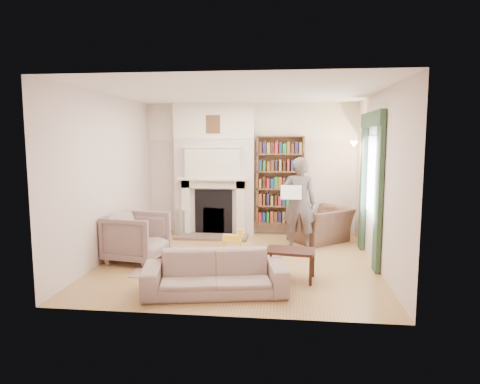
# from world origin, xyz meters

# --- Properties ---
(floor) EXTENTS (4.50, 4.50, 0.00)m
(floor) POSITION_xyz_m (0.00, 0.00, 0.00)
(floor) COLOR olive
(floor) RESTS_ON ground
(ceiling) EXTENTS (4.50, 4.50, 0.00)m
(ceiling) POSITION_xyz_m (0.00, 0.00, 2.80)
(ceiling) COLOR white
(ceiling) RESTS_ON wall_back
(wall_back) EXTENTS (4.50, 0.00, 4.50)m
(wall_back) POSITION_xyz_m (0.00, 2.25, 1.40)
(wall_back) COLOR silver
(wall_back) RESTS_ON floor
(wall_front) EXTENTS (4.50, 0.00, 4.50)m
(wall_front) POSITION_xyz_m (0.00, -2.25, 1.40)
(wall_front) COLOR silver
(wall_front) RESTS_ON floor
(wall_left) EXTENTS (0.00, 4.50, 4.50)m
(wall_left) POSITION_xyz_m (-2.25, 0.00, 1.40)
(wall_left) COLOR silver
(wall_left) RESTS_ON floor
(wall_right) EXTENTS (0.00, 4.50, 4.50)m
(wall_right) POSITION_xyz_m (2.25, 0.00, 1.40)
(wall_right) COLOR silver
(wall_right) RESTS_ON floor
(fireplace) EXTENTS (1.70, 0.58, 2.80)m
(fireplace) POSITION_xyz_m (-0.75, 2.05, 1.39)
(fireplace) COLOR silver
(fireplace) RESTS_ON floor
(bookcase) EXTENTS (1.00, 0.24, 1.85)m
(bookcase) POSITION_xyz_m (0.65, 2.12, 1.18)
(bookcase) COLOR brown
(bookcase) RESTS_ON floor
(window) EXTENTS (0.02, 0.90, 1.30)m
(window) POSITION_xyz_m (2.23, 0.40, 1.45)
(window) COLOR silver
(window) RESTS_ON wall_right
(curtain_left) EXTENTS (0.07, 0.32, 2.40)m
(curtain_left) POSITION_xyz_m (2.20, -0.30, 1.20)
(curtain_left) COLOR #2A422B
(curtain_left) RESTS_ON floor
(curtain_right) EXTENTS (0.07, 0.32, 2.40)m
(curtain_right) POSITION_xyz_m (2.20, 1.10, 1.20)
(curtain_right) COLOR #2A422B
(curtain_right) RESTS_ON floor
(pelmet) EXTENTS (0.09, 1.70, 0.24)m
(pelmet) POSITION_xyz_m (2.19, 0.40, 2.38)
(pelmet) COLOR #2A422B
(pelmet) RESTS_ON wall_right
(wall_sconce) EXTENTS (0.20, 0.24, 0.24)m
(wall_sconce) POSITION_xyz_m (2.03, 1.50, 1.90)
(wall_sconce) COLOR gold
(wall_sconce) RESTS_ON wall_right
(rug) EXTENTS (2.47, 1.97, 0.01)m
(rug) POSITION_xyz_m (-0.43, -0.07, 0.01)
(rug) COLOR beige
(rug) RESTS_ON floor
(armchair_reading) EXTENTS (1.40, 1.38, 0.68)m
(armchair_reading) POSITION_xyz_m (1.48, 1.55, 0.34)
(armchair_reading) COLOR #482F26
(armchair_reading) RESTS_ON floor
(armchair_left) EXTENTS (1.02, 1.00, 0.82)m
(armchair_left) POSITION_xyz_m (-1.71, -0.16, 0.41)
(armchair_left) COLOR #A69689
(armchair_left) RESTS_ON floor
(sofa) EXTENTS (2.01, 1.08, 0.56)m
(sofa) POSITION_xyz_m (-0.13, -1.52, 0.28)
(sofa) COLOR #9D9681
(sofa) RESTS_ON floor
(man_reading) EXTENTS (0.63, 0.42, 1.73)m
(man_reading) POSITION_xyz_m (1.03, 0.95, 0.86)
(man_reading) COLOR #4E423E
(man_reading) RESTS_ON floor
(newspaper) EXTENTS (0.38, 0.11, 0.25)m
(newspaper) POSITION_xyz_m (0.88, 0.75, 1.09)
(newspaper) COLOR white
(newspaper) RESTS_ON man_reading
(coffee_table) EXTENTS (0.76, 0.55, 0.45)m
(coffee_table) POSITION_xyz_m (0.86, -0.83, 0.23)
(coffee_table) COLOR #381B13
(coffee_table) RESTS_ON floor
(paraffin_heater) EXTENTS (0.27, 0.27, 0.55)m
(paraffin_heater) POSITION_xyz_m (-1.47, 1.77, 0.28)
(paraffin_heater) COLOR #A5A8AD
(paraffin_heater) RESTS_ON floor
(rocking_horse) EXTENTS (0.53, 0.27, 0.45)m
(rocking_horse) POSITION_xyz_m (-0.18, 0.50, 0.22)
(rocking_horse) COLOR yellow
(rocking_horse) RESTS_ON rug
(board_game) EXTENTS (0.32, 0.32, 0.03)m
(board_game) POSITION_xyz_m (-0.20, 0.22, 0.03)
(board_game) COLOR #E5C851
(board_game) RESTS_ON rug
(game_box_lid) EXTENTS (0.35, 0.29, 0.05)m
(game_box_lid) POSITION_xyz_m (-0.57, 0.22, 0.04)
(game_box_lid) COLOR red
(game_box_lid) RESTS_ON rug
(comic_annuals) EXTENTS (0.56, 0.29, 0.02)m
(comic_annuals) POSITION_xyz_m (0.28, -0.34, 0.02)
(comic_annuals) COLOR red
(comic_annuals) RESTS_ON rug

